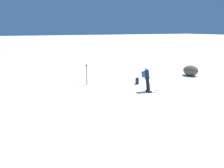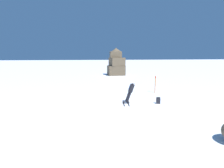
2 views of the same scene
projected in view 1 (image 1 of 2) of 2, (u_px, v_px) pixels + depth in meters
The scene contains 5 objects.
ground_plane at pixel (150, 93), 15.64m from camera, with size 300.00×300.00×0.00m, color white.
skier at pixel (147, 78), 15.86m from camera, with size 1.47×1.80×1.83m.
spare_backpack at pixel (137, 81), 18.12m from camera, with size 0.36×0.31×0.50m.
exposed_boulder_0 at pixel (191, 71), 21.31m from camera, with size 1.52×1.29×0.99m, color brown.
trail_marker at pixel (87, 73), 17.64m from camera, with size 0.13×0.13×1.74m.
Camera 1 is at (-12.32, 9.01, 4.44)m, focal length 35.00 mm.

